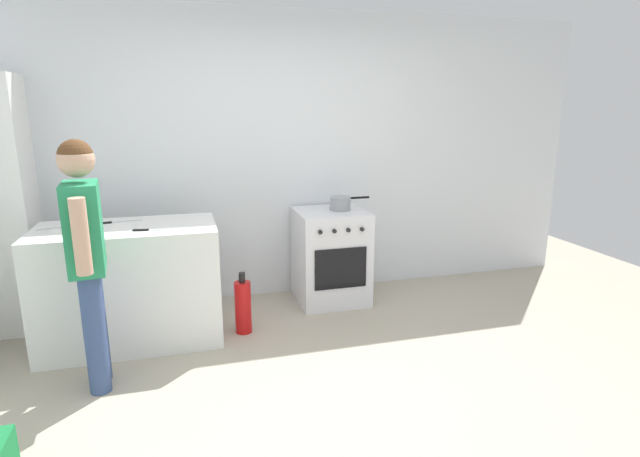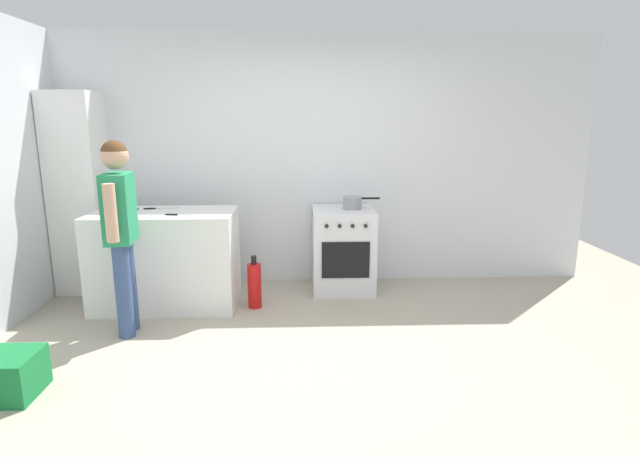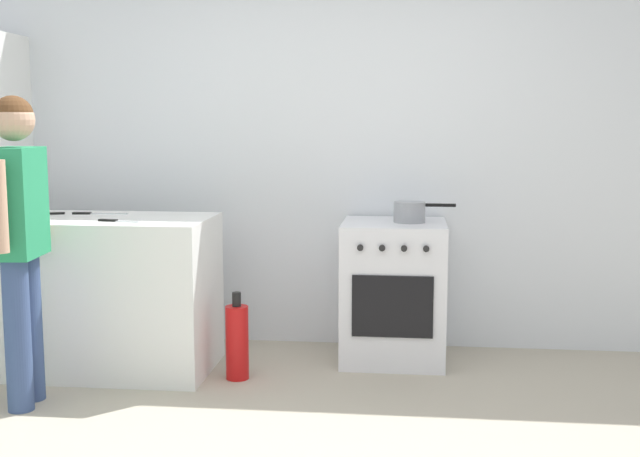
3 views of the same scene
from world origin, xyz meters
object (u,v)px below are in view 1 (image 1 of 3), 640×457
object	(u,v)px
knife_bread	(65,227)
knife_utility	(149,230)
fire_extinguisher	(243,307)
person	(86,246)
knife_carving	(118,222)
oven_left	(331,256)
pot	(340,203)

from	to	relation	value
knife_bread	knife_utility	size ratio (longest dim) A/B	1.36
knife_bread	fire_extinguisher	bearing A→B (deg)	-8.71
person	fire_extinguisher	bearing A→B (deg)	28.31
knife_carving	person	distance (m)	0.80
oven_left	knife_bread	size ratio (longest dim) A/B	2.48
knife_bread	person	bearing A→B (deg)	-70.64
pot	fire_extinguisher	size ratio (longest dim) A/B	0.74
knife_carving	person	xyz separation A→B (m)	(-0.10, -0.79, 0.03)
pot	knife_utility	distance (m)	1.70
oven_left	knife_carving	xyz separation A→B (m)	(-1.77, -0.22, 0.48)
knife_bread	knife_carving	size ratio (longest dim) A/B	1.03
pot	knife_bread	xyz separation A→B (m)	(-2.21, -0.29, -0.01)
knife_utility	person	size ratio (longest dim) A/B	0.16
knife_carving	knife_bread	bearing A→B (deg)	-169.21
oven_left	person	bearing A→B (deg)	-151.47
oven_left	knife_utility	size ratio (longest dim) A/B	3.37
knife_bread	knife_utility	xyz separation A→B (m)	(0.60, -0.26, 0.00)
knife_utility	fire_extinguisher	bearing A→B (deg)	6.29
knife_carving	person	world-z (taller)	person
oven_left	knife_utility	xyz separation A→B (m)	(-1.52, -0.55, 0.48)
pot	knife_carving	size ratio (longest dim) A/B	1.12
oven_left	knife_carving	bearing A→B (deg)	-172.89
person	fire_extinguisher	world-z (taller)	person
pot	knife_bread	bearing A→B (deg)	-172.52
person	fire_extinguisher	size ratio (longest dim) A/B	3.16
knife_bread	fire_extinguisher	xyz separation A→B (m)	(1.25, -0.19, -0.69)
knife_utility	knife_carving	size ratio (longest dim) A/B	0.76
oven_left	knife_bread	xyz separation A→B (m)	(-2.12, -0.29, 0.48)
fire_extinguisher	oven_left	bearing A→B (deg)	28.78
knife_utility	oven_left	bearing A→B (deg)	19.88
knife_utility	fire_extinguisher	size ratio (longest dim) A/B	0.50
knife_utility	fire_extinguisher	xyz separation A→B (m)	(0.65, 0.07, -0.69)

